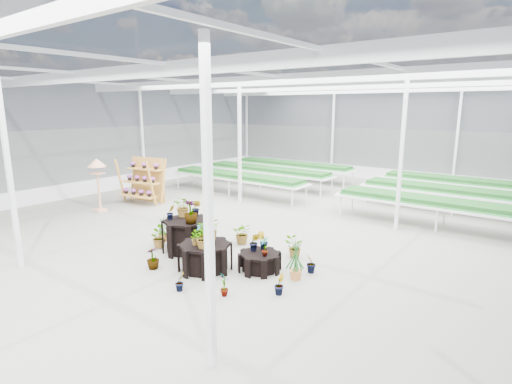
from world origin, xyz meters
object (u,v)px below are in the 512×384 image
Objects in this scene: plinth_low at (260,262)px; plinth_mid at (205,257)px; bird_table at (98,185)px; plinth_tall at (187,235)px; shelf_rack at (142,181)px.

plinth_mid is at bearing -145.01° from plinth_low.
bird_table is (-7.57, 0.82, 0.73)m from plinth_low.
bird_table reaches higher than plinth_tall.
plinth_mid is 1.27× the size of plinth_low.
plinth_tall is 0.65× the size of bird_table.
plinth_mid is (1.20, -0.60, -0.11)m from plinth_tall.
shelf_rack is at bearing 153.30° from plinth_mid.
plinth_low is 7.84m from shelf_rack.
bird_table is at bearing 166.94° from plinth_mid.
bird_table is at bearing 173.79° from plinth_low.
shelf_rack is (-7.40, 2.52, 0.65)m from plinth_low.
plinth_low is 7.65m from bird_table.
plinth_tall is at bearing -36.09° from shelf_rack.
plinth_low is at bearing 34.99° from plinth_mid.
bird_table is at bearing -105.09° from shelf_rack.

